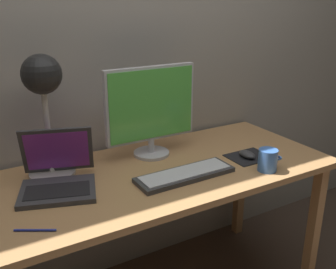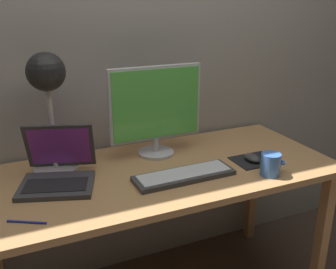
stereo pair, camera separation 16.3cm
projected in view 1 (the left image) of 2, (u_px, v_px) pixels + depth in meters
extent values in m
cube|color=#9E998E|center=(119.00, 34.00, 1.87)|extent=(4.80, 0.06, 2.60)
cube|color=tan|center=(160.00, 172.00, 1.73)|extent=(1.60, 0.70, 0.03)
cube|color=tan|center=(314.00, 228.00, 1.97)|extent=(0.05, 0.05, 0.71)
cube|color=tan|center=(240.00, 183.00, 2.44)|extent=(0.05, 0.05, 0.71)
cylinder|color=silver|center=(151.00, 153.00, 1.89)|extent=(0.17, 0.17, 0.01)
cylinder|color=silver|center=(151.00, 145.00, 1.88)|extent=(0.03, 0.03, 0.07)
cube|color=silver|center=(151.00, 104.00, 1.81)|extent=(0.46, 0.03, 0.35)
cube|color=#59C64C|center=(152.00, 105.00, 1.79)|extent=(0.43, 0.00, 0.33)
cube|color=#38383A|center=(185.00, 175.00, 1.66)|extent=(0.44, 0.15, 0.02)
cube|color=silver|center=(185.00, 172.00, 1.65)|extent=(0.41, 0.12, 0.01)
cube|color=#38383A|center=(58.00, 191.00, 1.52)|extent=(0.35, 0.30, 0.02)
cube|color=black|center=(57.00, 191.00, 1.50)|extent=(0.27, 0.19, 0.00)
cube|color=#38383A|center=(57.00, 150.00, 1.61)|extent=(0.30, 0.17, 0.21)
cube|color=purple|center=(57.00, 150.00, 1.61)|extent=(0.27, 0.15, 0.18)
cylinder|color=beige|center=(53.00, 173.00, 1.68)|extent=(0.20, 0.20, 0.01)
cylinder|color=silver|center=(48.00, 129.00, 1.61)|extent=(0.02, 0.02, 0.39)
sphere|color=black|center=(41.00, 74.00, 1.53)|extent=(0.16, 0.16, 0.16)
sphere|color=#FFEAB2|center=(43.00, 85.00, 1.54)|extent=(0.06, 0.06, 0.06)
cube|color=black|center=(249.00, 157.00, 1.86)|extent=(0.20, 0.16, 0.00)
ellipsoid|color=#38383A|center=(247.00, 154.00, 1.84)|extent=(0.06, 0.10, 0.03)
cylinder|color=#3F72CC|center=(268.00, 160.00, 1.70)|extent=(0.09, 0.09, 0.10)
torus|color=#3F72CC|center=(277.00, 158.00, 1.73)|extent=(0.05, 0.05, 0.01)
cylinder|color=#2633A5|center=(35.00, 230.00, 1.27)|extent=(0.13, 0.08, 0.01)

